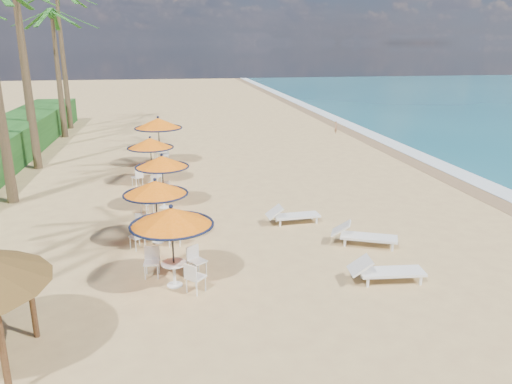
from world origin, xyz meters
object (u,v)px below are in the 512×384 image
at_px(station_1, 155,196).
at_px(lounger_mid, 362,235).
at_px(lounger_near, 384,270).
at_px(station_0, 173,226).
at_px(station_2, 161,167).
at_px(station_3, 150,149).
at_px(station_4, 159,128).
at_px(lounger_far, 291,215).

height_order(station_1, lounger_mid, station_1).
bearing_deg(lounger_near, station_0, 176.96).
bearing_deg(lounger_mid, station_0, -139.64).
height_order(station_2, station_3, station_3).
bearing_deg(station_3, station_2, -82.03).
distance_m(station_4, lounger_mid, 13.87).
relative_size(station_0, lounger_mid, 1.06).
bearing_deg(lounger_near, station_4, 117.28).
height_order(station_1, lounger_far, station_1).
xyz_separation_m(station_0, station_1, (-0.53, 3.09, -0.09)).
relative_size(station_1, station_4, 0.83).
xyz_separation_m(station_2, station_3, (-0.52, 3.69, -0.05)).
relative_size(station_4, lounger_far, 1.33).
bearing_deg(station_1, lounger_mid, -12.18).
xyz_separation_m(station_4, lounger_far, (4.62, -9.91, -1.64)).
bearing_deg(station_3, station_1, -87.45).
distance_m(station_2, lounger_near, 9.52).
relative_size(station_1, lounger_far, 1.10).
bearing_deg(lounger_far, station_1, -171.93).
xyz_separation_m(station_3, lounger_near, (6.31, -11.13, -1.25)).
bearing_deg(station_2, lounger_near, -52.09).
bearing_deg(lounger_near, station_1, 152.31).
relative_size(station_0, lounger_far, 1.16).
relative_size(station_0, station_4, 0.88).
bearing_deg(station_1, station_0, -80.30).
height_order(station_0, station_2, station_0).
distance_m(station_1, station_3, 7.26).
distance_m(station_0, lounger_mid, 6.22).
height_order(station_1, lounger_near, station_1).
xyz_separation_m(station_4, lounger_mid, (6.33, -12.23, -1.61)).
relative_size(station_2, station_3, 0.99).
height_order(station_1, station_3, station_3).
height_order(station_0, lounger_far, station_0).
bearing_deg(lounger_far, lounger_near, -78.00).
bearing_deg(station_1, station_4, 89.84).
relative_size(station_4, lounger_near, 1.24).
distance_m(station_2, station_4, 7.31).
relative_size(station_4, lounger_mid, 1.21).
bearing_deg(lounger_far, lounger_mid, -57.03).
height_order(station_3, lounger_mid, station_3).
bearing_deg(station_0, station_2, 92.87).
distance_m(station_2, lounger_far, 5.33).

